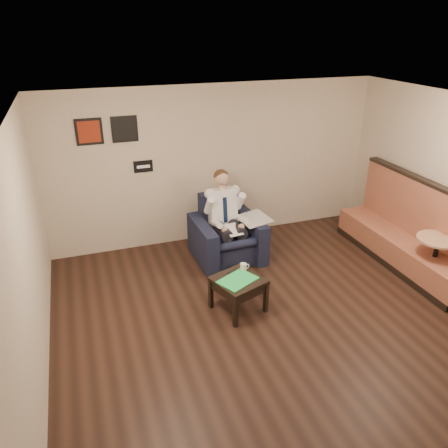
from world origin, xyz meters
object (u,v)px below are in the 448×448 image
object	(u,v)px
armchair	(227,230)
side_table	(238,294)
seated_man	(230,223)
coffee_mug	(243,267)
smartphone	(233,272)
cafe_table	(434,261)
green_folder	(238,280)
banquette	(406,225)

from	to	relation	value
armchair	side_table	size ratio (longest dim) A/B	1.76
seated_man	coffee_mug	distance (m)	1.17
armchair	smartphone	size ratio (longest dim) A/B	6.91
smartphone	seated_man	bearing A→B (deg)	63.15
seated_man	smartphone	distance (m)	1.22
side_table	cafe_table	world-z (taller)	cafe_table
coffee_mug	green_folder	bearing A→B (deg)	-127.35
seated_man	smartphone	world-z (taller)	seated_man
green_folder	cafe_table	xyz separation A→B (m)	(3.09, -0.31, -0.12)
side_table	green_folder	distance (m)	0.26
green_folder	banquette	xyz separation A→B (m)	(3.08, 0.37, 0.20)
seated_man	armchair	bearing A→B (deg)	90.00
armchair	seated_man	world-z (taller)	seated_man
coffee_mug	banquette	distance (m)	2.92
side_table	green_folder	xyz separation A→B (m)	(-0.02, -0.03, 0.26)
seated_man	cafe_table	bearing A→B (deg)	-33.84
side_table	green_folder	bearing A→B (deg)	-127.35
green_folder	banquette	bearing A→B (deg)	6.85
green_folder	cafe_table	distance (m)	3.11
green_folder	side_table	bearing A→B (deg)	52.65
seated_man	green_folder	bearing A→B (deg)	-107.98
armchair	seated_man	distance (m)	0.24
side_table	cafe_table	bearing A→B (deg)	-6.45
armchair	cafe_table	world-z (taller)	armchair
green_folder	smartphone	size ratio (longest dim) A/B	3.21
seated_man	side_table	bearing A→B (deg)	-107.36
smartphone	banquette	size ratio (longest dim) A/B	0.06
banquette	cafe_table	world-z (taller)	banquette
side_table	green_folder	size ratio (longest dim) A/B	1.22
seated_man	coffee_mug	bearing A→B (deg)	-102.83
side_table	smartphone	world-z (taller)	smartphone
banquette	armchair	bearing A→B (deg)	157.35
green_folder	armchair	bearing A→B (deg)	75.67
green_folder	coffee_mug	xyz separation A→B (m)	(0.17, 0.23, 0.05)
armchair	coffee_mug	xyz separation A→B (m)	(-0.21, -1.27, 0.03)
side_table	banquette	world-z (taller)	banquette
side_table	coffee_mug	bearing A→B (deg)	52.65
coffee_mug	armchair	bearing A→B (deg)	80.60
smartphone	cafe_table	xyz separation A→B (m)	(3.07, -0.53, -0.12)
seated_man	green_folder	xyz separation A→B (m)	(-0.39, -1.36, -0.21)
side_table	smartphone	size ratio (longest dim) A/B	3.93
green_folder	seated_man	bearing A→B (deg)	74.11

